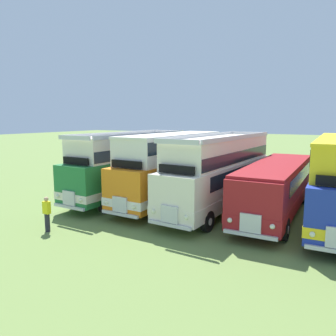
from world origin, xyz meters
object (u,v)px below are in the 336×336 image
(bus_first_in_row, at_px, (131,164))
(bus_third_in_row, at_px, (220,171))
(bus_fourth_in_row, at_px, (277,185))
(marshal_person, at_px, (47,214))
(bus_second_in_row, at_px, (172,165))

(bus_first_in_row, height_order, bus_third_in_row, same)
(bus_fourth_in_row, distance_m, marshal_person, 12.34)
(bus_first_in_row, xyz_separation_m, bus_fourth_in_row, (9.69, 0.38, -0.61))
(bus_first_in_row, xyz_separation_m, bus_second_in_row, (3.23, -0.08, 0.11))
(bus_third_in_row, relative_size, marshal_person, 6.54)
(bus_first_in_row, xyz_separation_m, bus_third_in_row, (6.46, -0.03, 0.00))
(bus_second_in_row, bearing_deg, bus_third_in_row, 0.84)
(bus_second_in_row, relative_size, bus_third_in_row, 0.93)
(bus_first_in_row, bearing_deg, bus_second_in_row, -1.41)
(bus_fourth_in_row, bearing_deg, bus_first_in_row, -177.75)
(bus_third_in_row, bearing_deg, bus_second_in_row, -179.16)
(bus_third_in_row, xyz_separation_m, bus_fourth_in_row, (3.22, 0.41, -0.61))
(bus_second_in_row, xyz_separation_m, bus_fourth_in_row, (6.46, 0.46, -0.71))
(bus_fourth_in_row, height_order, marshal_person, bus_fourth_in_row)
(bus_fourth_in_row, bearing_deg, bus_second_in_row, -175.92)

